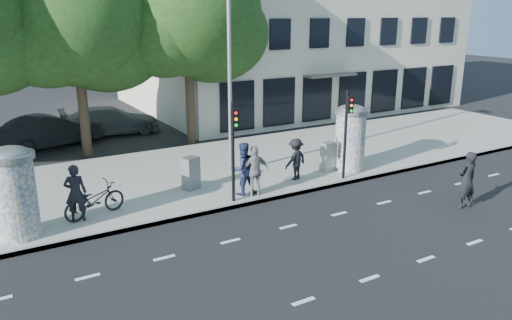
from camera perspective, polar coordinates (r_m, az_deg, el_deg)
ground at (r=14.43m, az=6.86°, el=-9.55°), size 120.00×120.00×0.00m
sidewalk at (r=20.43m, az=-5.88°, el=-1.34°), size 40.00×8.00×0.15m
curb at (r=17.11m, az=-0.32°, el=-4.86°), size 40.00×0.10×0.16m
lane_dash_near at (r=12.97m, az=12.86°, el=-13.07°), size 32.00×0.12×0.01m
lane_dash_far at (r=15.46m, az=3.71°, el=-7.61°), size 32.00×0.12×0.01m
ad_column_left at (r=15.52m, az=-25.98°, el=-3.15°), size 1.36×1.36×2.65m
ad_column_right at (r=20.48m, az=10.73°, el=2.75°), size 1.36×1.36×2.65m
traffic_pole_near at (r=16.37m, az=-2.58°, el=2.06°), size 0.22×0.31×3.40m
traffic_pole_far at (r=19.02m, az=10.34°, el=3.86°), size 0.22×0.31×3.40m
street_lamp at (r=19.08m, az=-2.96°, el=11.94°), size 0.25×0.93×8.00m
tree_near_left at (r=23.37m, az=-20.05°, el=14.96°), size 6.80×6.80×8.97m
tree_center at (r=24.45m, az=-7.90°, el=16.38°), size 7.00×7.00×9.30m
building at (r=36.23m, az=3.20°, el=16.01°), size 20.30×15.85×12.00m
ped_b at (r=16.13m, az=-19.93°, el=-3.55°), size 0.76×0.61×1.80m
ped_c at (r=17.37m, az=-1.52°, el=-0.99°), size 0.94×0.75×1.88m
ped_d at (r=19.03m, az=4.55°, el=0.10°), size 1.15×0.84×1.60m
ped_e at (r=17.25m, az=-0.12°, el=-1.26°), size 1.09×0.66×1.79m
man_road at (r=17.98m, az=22.97°, el=-2.11°), size 0.74×0.52×1.95m
bicycle at (r=16.42m, az=-17.98°, el=-4.38°), size 1.24×2.15×1.07m
cabinet_left at (r=18.10m, az=-7.45°, el=-1.52°), size 0.69×0.60×1.20m
cabinet_right at (r=20.33m, az=8.23°, el=0.42°), size 0.60×0.46×1.16m
car_mid at (r=26.10m, az=-22.54°, el=3.06°), size 3.00×5.14×1.60m
car_right at (r=27.95m, az=-16.30°, el=4.37°), size 2.58×5.30×1.49m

